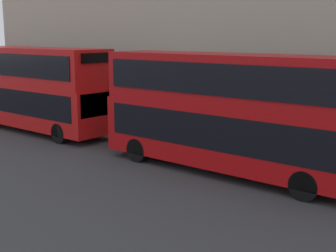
% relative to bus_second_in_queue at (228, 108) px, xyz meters
% --- Properties ---
extents(bus_second_in_queue, '(2.59, 10.54, 4.53)m').
position_rel_bus_second_in_queue_xyz_m(bus_second_in_queue, '(0.00, 0.00, 0.00)').
color(bus_second_in_queue, '#B20C0F').
rests_on(bus_second_in_queue, ground).
extents(bus_third_in_queue, '(2.59, 11.22, 4.55)m').
position_rel_bus_second_in_queue_xyz_m(bus_third_in_queue, '(0.00, 12.92, 0.01)').
color(bus_third_in_queue, red).
rests_on(bus_third_in_queue, ground).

